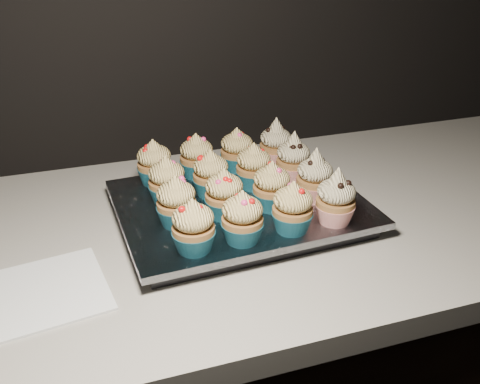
% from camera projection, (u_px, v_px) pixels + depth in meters
% --- Properties ---
extents(worktop, '(2.44, 0.64, 0.04)m').
position_uv_depth(worktop, '(189.00, 235.00, 0.91)').
color(worktop, beige).
rests_on(worktop, cabinet).
extents(napkin, '(0.18, 0.18, 0.00)m').
position_uv_depth(napkin, '(46.00, 292.00, 0.74)').
color(napkin, white).
rests_on(napkin, worktop).
extents(baking_tray, '(0.39, 0.30, 0.02)m').
position_uv_depth(baking_tray, '(240.00, 212.00, 0.92)').
color(baking_tray, black).
rests_on(baking_tray, worktop).
extents(foil_lining, '(0.42, 0.34, 0.01)m').
position_uv_depth(foil_lining, '(240.00, 203.00, 0.91)').
color(foil_lining, silver).
rests_on(foil_lining, baking_tray).
extents(cupcake_0, '(0.06, 0.06, 0.08)m').
position_uv_depth(cupcake_0, '(193.00, 227.00, 0.76)').
color(cupcake_0, '#16576A').
rests_on(cupcake_0, foil_lining).
extents(cupcake_1, '(0.06, 0.06, 0.08)m').
position_uv_depth(cupcake_1, '(242.00, 218.00, 0.78)').
color(cupcake_1, '#16576A').
rests_on(cupcake_1, foil_lining).
extents(cupcake_2, '(0.06, 0.06, 0.08)m').
position_uv_depth(cupcake_2, '(293.00, 209.00, 0.81)').
color(cupcake_2, '#16576A').
rests_on(cupcake_2, foil_lining).
extents(cupcake_3, '(0.06, 0.06, 0.10)m').
position_uv_depth(cupcake_3, '(336.00, 199.00, 0.83)').
color(cupcake_3, red).
rests_on(cupcake_3, foil_lining).
extents(cupcake_4, '(0.06, 0.06, 0.08)m').
position_uv_depth(cupcake_4, '(176.00, 202.00, 0.82)').
color(cupcake_4, '#16576A').
rests_on(cupcake_4, foil_lining).
extents(cupcake_5, '(0.06, 0.06, 0.08)m').
position_uv_depth(cupcake_5, '(224.00, 195.00, 0.85)').
color(cupcake_5, '#16576A').
rests_on(cupcake_5, foil_lining).
extents(cupcake_6, '(0.06, 0.06, 0.08)m').
position_uv_depth(cupcake_6, '(272.00, 187.00, 0.87)').
color(cupcake_6, '#16576A').
rests_on(cupcake_6, foil_lining).
extents(cupcake_7, '(0.06, 0.06, 0.10)m').
position_uv_depth(cupcake_7, '(315.00, 178.00, 0.90)').
color(cupcake_7, red).
rests_on(cupcake_7, foil_lining).
extents(cupcake_8, '(0.06, 0.06, 0.08)m').
position_uv_depth(cupcake_8, '(167.00, 181.00, 0.89)').
color(cupcake_8, '#16576A').
rests_on(cupcake_8, foil_lining).
extents(cupcake_9, '(0.06, 0.06, 0.08)m').
position_uv_depth(cupcake_9, '(211.00, 175.00, 0.91)').
color(cupcake_9, '#16576A').
rests_on(cupcake_9, foil_lining).
extents(cupcake_10, '(0.06, 0.06, 0.08)m').
position_uv_depth(cupcake_10, '(254.00, 167.00, 0.94)').
color(cupcake_10, '#16576A').
rests_on(cupcake_10, foil_lining).
extents(cupcake_11, '(0.06, 0.06, 0.10)m').
position_uv_depth(cupcake_11, '(293.00, 159.00, 0.96)').
color(cupcake_11, red).
rests_on(cupcake_11, foil_lining).
extents(cupcake_12, '(0.06, 0.06, 0.08)m').
position_uv_depth(cupcake_12, '(154.00, 163.00, 0.95)').
color(cupcake_12, '#16576A').
rests_on(cupcake_12, foil_lining).
extents(cupcake_13, '(0.06, 0.06, 0.08)m').
position_uv_depth(cupcake_13, '(197.00, 157.00, 0.98)').
color(cupcake_13, '#16576A').
rests_on(cupcake_13, foil_lining).
extents(cupcake_14, '(0.06, 0.06, 0.08)m').
position_uv_depth(cupcake_14, '(237.00, 151.00, 1.00)').
color(cupcake_14, '#16576A').
rests_on(cupcake_14, foil_lining).
extents(cupcake_15, '(0.06, 0.06, 0.10)m').
position_uv_depth(cupcake_15, '(276.00, 144.00, 1.03)').
color(cupcake_15, red).
rests_on(cupcake_15, foil_lining).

